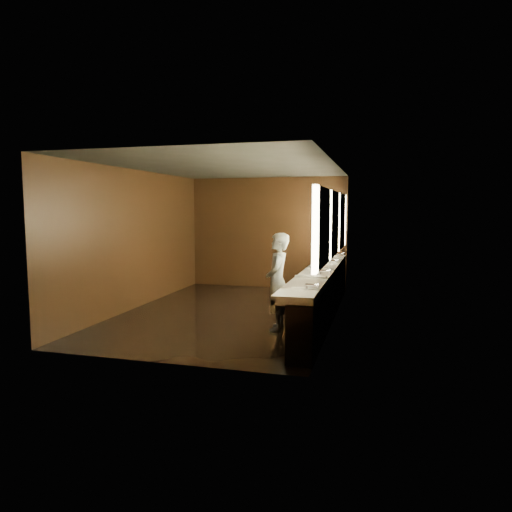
{
  "coord_description": "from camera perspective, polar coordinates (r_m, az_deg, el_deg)",
  "views": [
    {
      "loc": [
        2.78,
        -8.28,
        2.03
      ],
      "look_at": [
        0.52,
        0.0,
        1.12
      ],
      "focal_mm": 32.0,
      "sensor_mm": 36.0,
      "label": 1
    }
  ],
  "objects": [
    {
      "name": "mirror_band",
      "position": [
        8.33,
        9.77,
        4.01
      ],
      "size": [
        0.06,
        5.03,
        1.15
      ],
      "color": "#FFF4BB",
      "rests_on": "wall_right"
    },
    {
      "name": "wall_left",
      "position": [
        9.58,
        -14.7,
        2.05
      ],
      "size": [
        0.02,
        6.0,
        2.8
      ],
      "primitive_type": "cube",
      "color": "black",
      "rests_on": "floor"
    },
    {
      "name": "floor",
      "position": [
        8.97,
        -3.23,
        -7.07
      ],
      "size": [
        6.0,
        6.0,
        0.0
      ],
      "primitive_type": "plane",
      "color": "black",
      "rests_on": "ground"
    },
    {
      "name": "wall_right",
      "position": [
        8.34,
        9.86,
        1.6
      ],
      "size": [
        0.02,
        6.0,
        2.8
      ],
      "primitive_type": "cube",
      "color": "black",
      "rests_on": "floor"
    },
    {
      "name": "ceiling",
      "position": [
        8.77,
        -3.34,
        11.05
      ],
      "size": [
        4.0,
        6.0,
        0.02
      ],
      "primitive_type": "cube",
      "color": "#2D2D2B",
      "rests_on": "wall_back"
    },
    {
      "name": "wall_front",
      "position": [
        6.0,
        -12.42,
        -0.14
      ],
      "size": [
        4.0,
        0.02,
        2.8
      ],
      "primitive_type": "cube",
      "color": "black",
      "rests_on": "floor"
    },
    {
      "name": "sink_counter",
      "position": [
        8.48,
        8.36,
        -4.47
      ],
      "size": [
        0.55,
        5.4,
        1.01
      ],
      "color": "black",
      "rests_on": "floor"
    },
    {
      "name": "wall_back",
      "position": [
        11.64,
        1.43,
        2.91
      ],
      "size": [
        4.0,
        0.02,
        2.8
      ],
      "primitive_type": "cube",
      "color": "black",
      "rests_on": "floor"
    },
    {
      "name": "person",
      "position": [
        7.58,
        2.71,
        -3.23
      ],
      "size": [
        0.45,
        0.63,
        1.62
      ],
      "primitive_type": "imported",
      "rotation": [
        0.0,
        0.0,
        -1.47
      ],
      "color": "#8199C0",
      "rests_on": "floor"
    },
    {
      "name": "trash_bin",
      "position": [
        7.31,
        5.39,
        -7.66
      ],
      "size": [
        0.48,
        0.48,
        0.61
      ],
      "primitive_type": "cylinder",
      "rotation": [
        0.0,
        0.0,
        -0.25
      ],
      "color": "black",
      "rests_on": "floor"
    }
  ]
}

